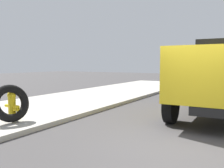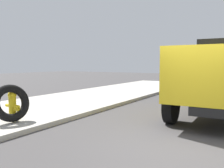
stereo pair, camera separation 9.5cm
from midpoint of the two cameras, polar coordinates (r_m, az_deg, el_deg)
The scene contains 5 objects.
ground_plane at distance 5.87m, azimuth 16.81°, elevation -14.53°, with size 80.00×80.00×0.00m, color #423F3F.
sidewalk_curb at distance 9.68m, azimuth -24.06°, elevation -6.62°, with size 36.00×5.00×0.15m, color #ADA89E.
fire_hydrant at distance 8.23m, azimuth -21.75°, elevation -4.48°, with size 0.26×0.59×0.93m.
loose_tire at distance 7.99m, azimuth -22.07°, elevation -4.12°, with size 1.14×1.14×0.24m, color black.
dump_truck_yellow at distance 10.27m, azimuth 24.61°, elevation 2.63°, with size 7.06×2.93×3.00m.
Camera 2 is at (-5.36, -1.37, 1.93)m, focal length 39.42 mm.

